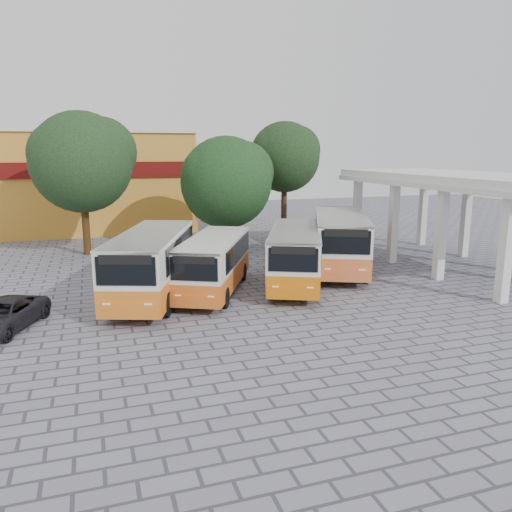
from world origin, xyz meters
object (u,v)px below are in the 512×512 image
object	(u,v)px
bus_centre_left	(214,261)
bus_centre_right	(296,253)
bus_far_right	(340,238)
bus_far_left	(152,261)
parked_car	(3,315)

from	to	relation	value
bus_centre_left	bus_centre_right	distance (m)	4.21
bus_far_right	bus_far_left	bearing A→B (deg)	-143.66
bus_centre_left	parked_car	distance (m)	9.21
bus_centre_right	bus_far_right	distance (m)	4.22
bus_far_left	bus_centre_left	xyz separation A→B (m)	(2.91, 0.03, -0.22)
bus_far_left	bus_centre_left	world-z (taller)	bus_far_left
bus_centre_right	bus_centre_left	bearing A→B (deg)	-154.73
bus_centre_right	bus_far_right	size ratio (longest dim) A/B	0.90
parked_car	bus_far_left	bearing A→B (deg)	46.52
parked_car	bus_centre_right	bearing A→B (deg)	34.74
bus_centre_left	bus_centre_right	world-z (taller)	bus_centre_right
bus_centre_left	parked_car	world-z (taller)	bus_centre_left
bus_far_right	parked_car	world-z (taller)	bus_far_right
bus_far_left	bus_centre_left	size ratio (longest dim) A/B	1.14
bus_far_right	bus_centre_left	bearing A→B (deg)	-139.63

